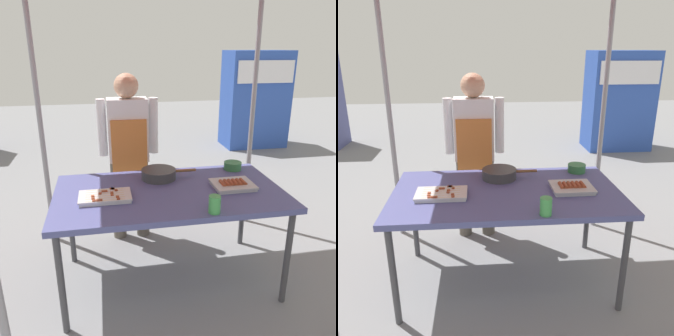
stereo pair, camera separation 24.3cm
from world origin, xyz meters
TOP-DOWN VIEW (x-y plane):
  - ground_plane at (0.00, 0.00)m, footprint 18.00×18.00m
  - stall_table at (0.00, 0.00)m, footprint 1.60×0.90m
  - tray_grilled_sausages at (0.46, -0.03)m, footprint 0.29×0.25m
  - tray_meat_skewers at (-0.45, -0.07)m, footprint 0.35×0.22m
  - cooking_wok at (-0.03, 0.24)m, footprint 0.42×0.26m
  - condiment_bowl at (0.60, 0.33)m, footprint 0.14×0.14m
  - drink_cup_near_edge at (0.20, -0.39)m, footprint 0.07×0.07m
  - vendor_woman at (-0.22, 0.72)m, footprint 0.52×0.22m
  - neighbor_stall_left at (2.24, 3.55)m, footprint 1.08×0.69m

SIDE VIEW (x-z plane):
  - ground_plane at x=0.00m, z-range 0.00..0.00m
  - stall_table at x=0.00m, z-range 0.32..1.07m
  - tray_meat_skewers at x=-0.45m, z-range 0.75..0.79m
  - tray_grilled_sausages at x=0.46m, z-range 0.75..0.79m
  - condiment_bowl at x=0.60m, z-range 0.75..0.81m
  - cooking_wok at x=-0.03m, z-range 0.75..0.83m
  - drink_cup_near_edge at x=0.20m, z-range 0.75..0.86m
  - neighbor_stall_left at x=2.24m, z-range 0.00..1.66m
  - vendor_woman at x=-0.22m, z-range 0.13..1.64m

